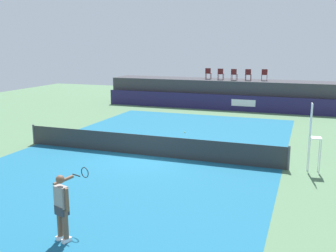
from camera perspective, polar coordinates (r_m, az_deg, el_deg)
The scene contains 15 objects.
ground_plane at distance 20.49m, azimuth 0.10°, elevation -2.13°, with size 48.00×48.00×0.00m, color #4C704C.
court_inner at distance 17.80m, azimuth -3.20°, elevation -4.32°, with size 12.00×22.00×0.00m, color #16597A.
sponsor_wall at distance 30.29m, azimuth 6.90°, elevation 3.50°, with size 18.00×0.22×1.20m.
spectator_platform at distance 31.96m, azimuth 7.65°, elevation 4.82°, with size 18.00×2.80×2.20m, color #38383D.
spectator_chair_far_left at distance 32.07m, azimuth 5.93°, elevation 7.75°, with size 0.46×0.46×0.89m.
spectator_chair_left at distance 31.56m, azimuth 7.73°, elevation 7.64°, with size 0.46×0.46×0.89m.
spectator_chair_center at distance 31.23m, azimuth 9.67°, elevation 7.54°, with size 0.45×0.45×0.89m.
spectator_chair_right at distance 31.22m, azimuth 11.69°, elevation 7.46°, with size 0.45×0.45×0.89m.
spectator_chair_far_right at distance 31.43m, azimuth 13.97°, elevation 7.39°, with size 0.48×0.48×0.89m.
umpire_chair at distance 16.05m, azimuth 20.47°, elevation -1.02°, with size 0.48×0.48×2.76m.
tennis_net at distance 17.67m, azimuth -3.21°, elevation -2.84°, with size 12.40×0.02×0.95m, color #2D2D2D.
net_post_near at distance 20.84m, azimuth -19.09°, elevation -1.15°, with size 0.10×0.10×1.00m, color #4C4C51.
net_post_far at distance 16.33m, azimuth 17.28°, elevation -4.52°, with size 0.10×0.10×1.00m, color #4C4C51.
tennis_player at distance 10.41m, azimuth -15.21°, elevation -11.15°, with size 0.55×1.24×1.77m.
tennis_ball at distance 22.25m, azimuth 2.50°, elevation -0.92°, with size 0.07×0.07×0.07m, color #D8EA33.
Camera 1 is at (6.76, -15.70, 4.95)m, focal length 41.55 mm.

